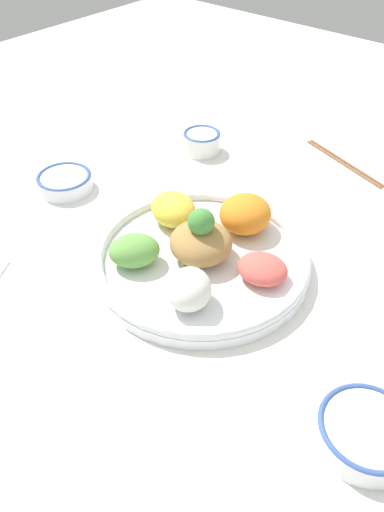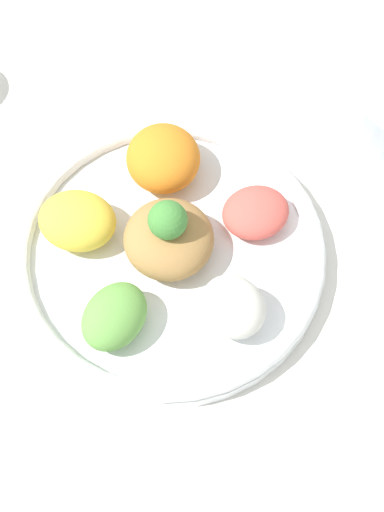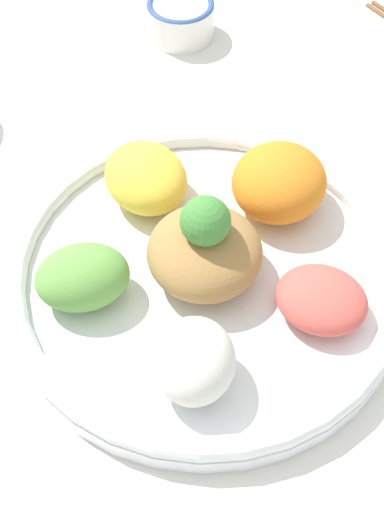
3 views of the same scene
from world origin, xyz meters
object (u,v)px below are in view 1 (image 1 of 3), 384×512
(chopsticks_pair_near, at_px, (344,162))
(rice_bowl_blue, at_px, (202,141))
(salad_platter, at_px, (201,252))
(serving_spoon_main, at_px, (6,261))
(sauce_bowl_red, at_px, (367,432))
(rice_bowl_plain, at_px, (65,181))

(chopsticks_pair_near, bearing_deg, rice_bowl_blue, 49.91)
(salad_platter, distance_m, serving_spoon_main, 0.33)
(sauce_bowl_red, xyz_separation_m, serving_spoon_main, (-0.60, -0.09, -0.02))
(sauce_bowl_red, height_order, serving_spoon_main, sauce_bowl_red)
(chopsticks_pair_near, xyz_separation_m, serving_spoon_main, (-0.28, -0.66, -0.00))
(rice_bowl_plain, height_order, chopsticks_pair_near, rice_bowl_plain)
(salad_platter, relative_size, rice_bowl_blue, 4.34)
(rice_bowl_blue, relative_size, serving_spoon_main, 0.72)
(rice_bowl_blue, bearing_deg, serving_spoon_main, -91.33)
(rice_bowl_plain, distance_m, serving_spoon_main, 0.23)
(chopsticks_pair_near, distance_m, serving_spoon_main, 0.72)
(rice_bowl_plain, relative_size, chopsticks_pair_near, 0.50)
(salad_platter, bearing_deg, rice_bowl_plain, -179.54)
(sauce_bowl_red, bearing_deg, salad_platter, 161.35)
(rice_bowl_blue, bearing_deg, chopsticks_pair_near, 30.83)
(sauce_bowl_red, distance_m, chopsticks_pair_near, 0.66)
(salad_platter, relative_size, rice_bowl_plain, 3.31)
(sauce_bowl_red, xyz_separation_m, chopsticks_pair_near, (-0.32, 0.57, -0.02))
(salad_platter, bearing_deg, chopsticks_pair_near, 86.47)
(serving_spoon_main, bearing_deg, rice_bowl_blue, 147.78)
(rice_bowl_plain, height_order, serving_spoon_main, rice_bowl_plain)
(rice_bowl_plain, bearing_deg, chopsticks_pair_near, 50.20)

